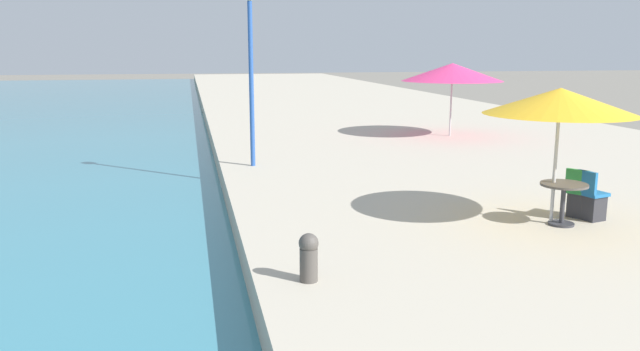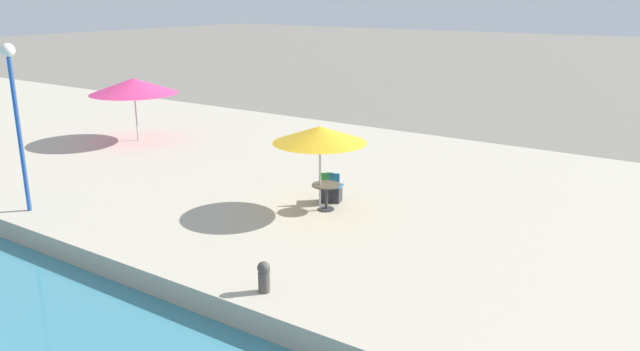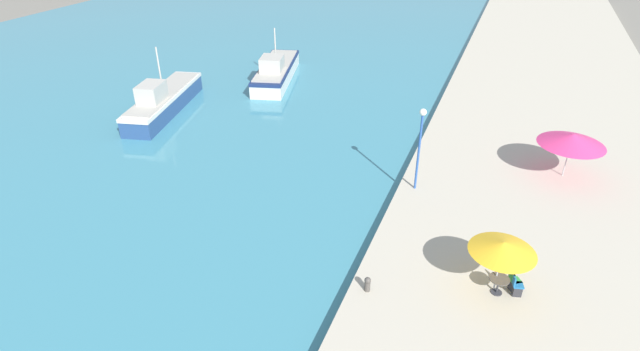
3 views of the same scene
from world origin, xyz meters
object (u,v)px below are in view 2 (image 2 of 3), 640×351
object	(u,v)px
cafe_umbrella_pink	(320,135)
mooring_bollard	(264,276)
lamppost	(15,100)
cafe_table	(326,191)
cafe_chair_left	(335,191)
cafe_umbrella_white	(134,86)
cafe_chair_right	(326,191)

from	to	relation	value
cafe_umbrella_pink	mooring_bollard	size ratio (longest dim) A/B	3.93
lamppost	mooring_bollard	bearing A→B (deg)	-90.89
cafe_table	mooring_bollard	world-z (taller)	cafe_table
cafe_umbrella_pink	cafe_chair_left	distance (m)	2.00
cafe_umbrella_white	mooring_bollard	world-z (taller)	cafe_umbrella_white
cafe_chair_left	lamppost	distance (m)	8.95
cafe_table	mooring_bollard	size ratio (longest dim) A/B	1.22
cafe_chair_right	lamppost	size ratio (longest dim) A/B	0.20
cafe_chair_left	cafe_chair_right	xyz separation A→B (m)	(-0.10, 0.22, 0.00)
cafe_umbrella_pink	cafe_chair_right	size ratio (longest dim) A/B	2.82
cafe_chair_left	lamppost	bearing A→B (deg)	-154.99
cafe_umbrella_pink	lamppost	size ratio (longest dim) A/B	0.56
cafe_table	cafe_chair_right	bearing A→B (deg)	33.99
cafe_umbrella_pink	lamppost	world-z (taller)	lamppost
cafe_table	cafe_chair_left	xyz separation A→B (m)	(0.70, 0.18, -0.21)
cafe_umbrella_white	cafe_umbrella_pink	bearing A→B (deg)	-104.54
cafe_umbrella_pink	lamppost	bearing A→B (deg)	124.63
cafe_umbrella_pink	cafe_chair_left	xyz separation A→B (m)	(0.82, 0.05, -1.82)
cafe_table	cafe_umbrella_pink	bearing A→B (deg)	132.53
cafe_umbrella_pink	cafe_table	distance (m)	1.62
cafe_umbrella_white	cafe_table	world-z (taller)	cafe_umbrella_white
cafe_umbrella_pink	mooring_bollard	xyz separation A→B (m)	(-4.71, -1.87, -1.80)
cafe_umbrella_pink	mooring_bollard	bearing A→B (deg)	-158.35
cafe_umbrella_pink	cafe_chair_left	bearing A→B (deg)	3.43
cafe_umbrella_white	cafe_table	distance (m)	11.59
cafe_chair_left	cafe_chair_right	size ratio (longest dim) A/B	1.00
cafe_umbrella_white	mooring_bollard	distance (m)	15.05
cafe_umbrella_white	lamppost	world-z (taller)	lamppost
cafe_umbrella_white	mooring_bollard	bearing A→B (deg)	-120.44
cafe_chair_right	lamppost	xyz separation A→B (m)	(-5.30, 6.35, 2.77)
cafe_umbrella_pink	lamppost	distance (m)	8.11
cafe_table	lamppost	size ratio (longest dim) A/B	0.18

